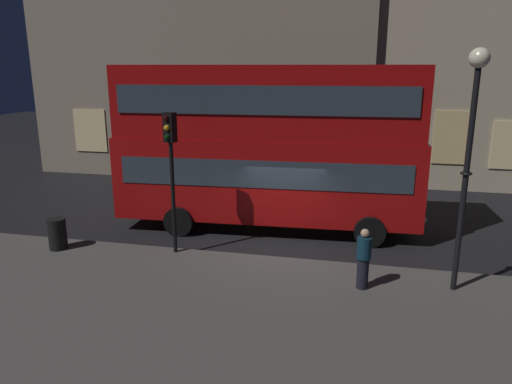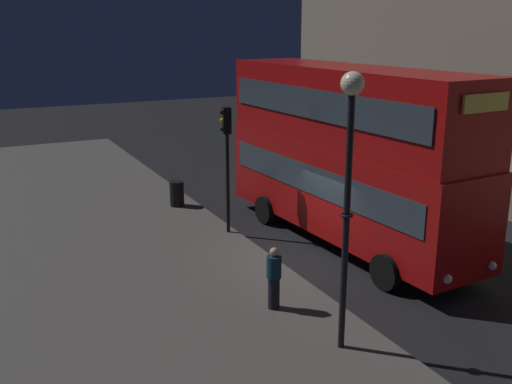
{
  "view_description": "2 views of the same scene",
  "coord_description": "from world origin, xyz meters",
  "px_view_note": "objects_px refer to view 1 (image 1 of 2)",
  "views": [
    {
      "loc": [
        2.32,
        -14.01,
        5.61
      ],
      "look_at": [
        -0.79,
        -0.09,
        1.86
      ],
      "focal_mm": 33.55,
      "sensor_mm": 36.0,
      "label": 1
    },
    {
      "loc": [
        14.1,
        -8.81,
        6.86
      ],
      "look_at": [
        -2.94,
        -0.21,
        1.43
      ],
      "focal_mm": 41.1,
      "sensor_mm": 36.0,
      "label": 2
    }
  ],
  "objects_px": {
    "traffic_light_near_kerb": "(171,154)",
    "street_lamp": "(472,126)",
    "pedestrian": "(364,258)",
    "double_decker_bus": "(267,141)",
    "litter_bin": "(57,234)"
  },
  "relations": [
    {
      "from": "pedestrian",
      "to": "double_decker_bus",
      "type": "bearing_deg",
      "value": -108.45
    },
    {
      "from": "street_lamp",
      "to": "pedestrian",
      "type": "xyz_separation_m",
      "value": [
        -2.27,
        -0.44,
        -3.33
      ]
    },
    {
      "from": "double_decker_bus",
      "to": "pedestrian",
      "type": "relative_size",
      "value": 6.64
    },
    {
      "from": "pedestrian",
      "to": "litter_bin",
      "type": "bearing_deg",
      "value": -60.39
    },
    {
      "from": "street_lamp",
      "to": "pedestrian",
      "type": "relative_size",
      "value": 3.71
    },
    {
      "from": "double_decker_bus",
      "to": "street_lamp",
      "type": "xyz_separation_m",
      "value": [
        5.64,
        -3.97,
        1.13
      ]
    },
    {
      "from": "litter_bin",
      "to": "pedestrian",
      "type": "bearing_deg",
      "value": -4.56
    },
    {
      "from": "double_decker_bus",
      "to": "litter_bin",
      "type": "relative_size",
      "value": 10.85
    },
    {
      "from": "litter_bin",
      "to": "traffic_light_near_kerb",
      "type": "bearing_deg",
      "value": 8.19
    },
    {
      "from": "double_decker_bus",
      "to": "traffic_light_near_kerb",
      "type": "relative_size",
      "value": 2.5
    },
    {
      "from": "traffic_light_near_kerb",
      "to": "street_lamp",
      "type": "distance_m",
      "value": 7.98
    },
    {
      "from": "traffic_light_near_kerb",
      "to": "double_decker_bus",
      "type": "bearing_deg",
      "value": 69.64
    },
    {
      "from": "traffic_light_near_kerb",
      "to": "street_lamp",
      "type": "height_order",
      "value": "street_lamp"
    },
    {
      "from": "pedestrian",
      "to": "litter_bin",
      "type": "height_order",
      "value": "pedestrian"
    },
    {
      "from": "traffic_light_near_kerb",
      "to": "pedestrian",
      "type": "xyz_separation_m",
      "value": [
        5.59,
        -1.26,
        -2.22
      ]
    }
  ]
}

